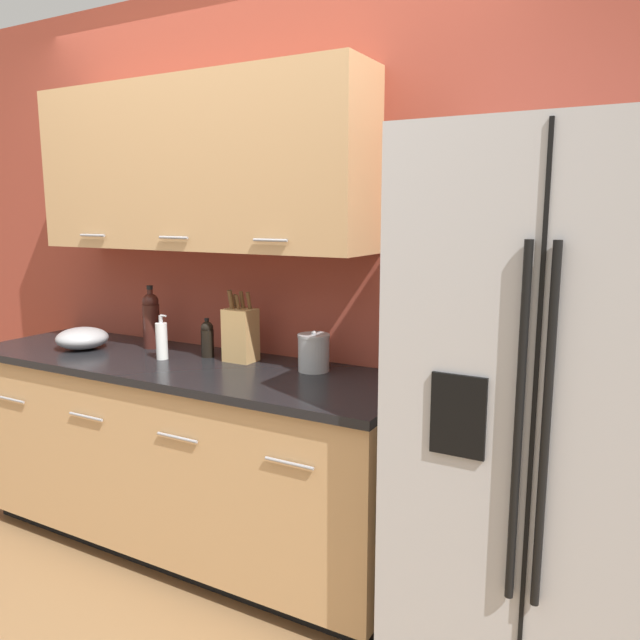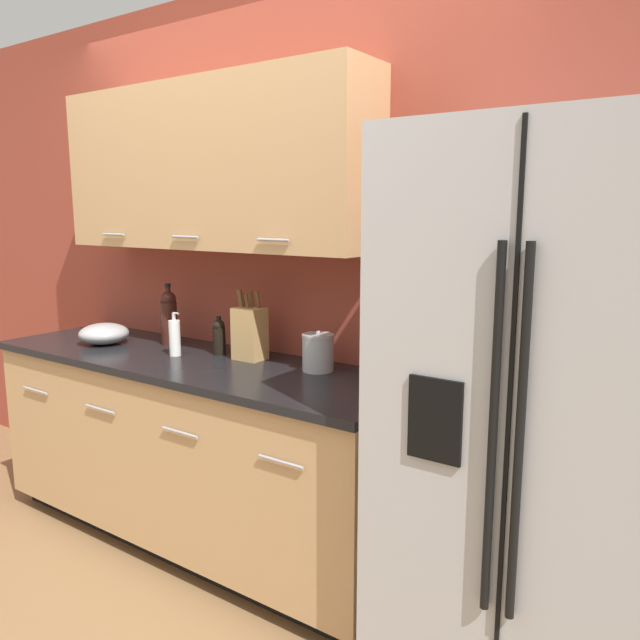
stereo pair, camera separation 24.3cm
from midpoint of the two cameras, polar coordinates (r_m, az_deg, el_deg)
name	(u,v)px [view 2 (the right image)]	position (r m, az deg, el deg)	size (l,w,h in m)	color
wall_back	(254,246)	(2.99, -3.73, 6.72)	(10.00, 0.39, 2.60)	#993D2D
counter_unit	(195,449)	(3.06, -9.07, -11.63)	(2.19, 0.64, 0.91)	black
refrigerator	(545,429)	(2.12, 23.05, -9.19)	(0.91, 0.75, 1.83)	#B2B2B5
knife_block	(250,333)	(2.83, -4.03, -1.18)	(0.14, 0.11, 0.32)	tan
wine_bottle	(169,316)	(3.21, -11.57, 0.30)	(0.08, 0.08, 0.31)	#3D1914
soap_dispenser	(175,337)	(2.96, -10.88, -1.59)	(0.06, 0.05, 0.21)	white
oil_bottle	(219,336)	(2.95, -6.91, -1.50)	(0.06, 0.06, 0.18)	black
steel_canister	(318,352)	(2.63, 2.45, -3.00)	(0.14, 0.14, 0.17)	#A3A3A5
mixing_bowl	(104,334)	(3.32, -17.20, -1.21)	(0.25, 0.25, 0.11)	#A3A3A5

